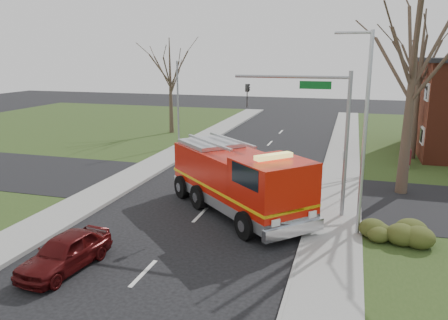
# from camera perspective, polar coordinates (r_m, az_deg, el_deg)

# --- Properties ---
(ground) EXTENTS (120.00, 120.00, 0.00)m
(ground) POSITION_cam_1_polar(r_m,az_deg,el_deg) (21.09, -3.11, -7.17)
(ground) COLOR black
(ground) RESTS_ON ground
(sidewalk_right) EXTENTS (2.40, 80.00, 0.15)m
(sidewalk_right) POSITION_cam_1_polar(r_m,az_deg,el_deg) (19.99, 14.08, -8.55)
(sidewalk_right) COLOR gray
(sidewalk_right) RESTS_ON ground
(sidewalk_left) EXTENTS (2.40, 80.00, 0.15)m
(sidewalk_left) POSITION_cam_1_polar(r_m,az_deg,el_deg) (23.77, -17.41, -5.18)
(sidewalk_left) COLOR gray
(sidewalk_left) RESTS_ON ground
(health_center_sign) EXTENTS (0.12, 2.00, 1.40)m
(health_center_sign) POSITION_cam_1_polar(r_m,az_deg,el_deg) (31.99, 22.95, 0.62)
(health_center_sign) COLOR #4F1218
(health_center_sign) RESTS_ON ground
(hedge_corner) EXTENTS (2.80, 2.00, 0.90)m
(hedge_corner) POSITION_cam_1_polar(r_m,az_deg,el_deg) (19.02, 22.57, -8.76)
(hedge_corner) COLOR #354017
(hedge_corner) RESTS_ON lawn_right
(bare_tree_near) EXTENTS (6.00, 6.00, 12.00)m
(bare_tree_near) POSITION_cam_1_polar(r_m,az_deg,el_deg) (24.73, 23.61, 12.36)
(bare_tree_near) COLOR #382A21
(bare_tree_near) RESTS_ON ground
(bare_tree_far) EXTENTS (5.25, 5.25, 10.50)m
(bare_tree_far) POSITION_cam_1_polar(r_m,az_deg,el_deg) (33.86, 24.24, 10.77)
(bare_tree_far) COLOR #382A21
(bare_tree_far) RESTS_ON ground
(bare_tree_left) EXTENTS (4.50, 4.50, 9.00)m
(bare_tree_left) POSITION_cam_1_polar(r_m,az_deg,el_deg) (42.05, -7.05, 10.91)
(bare_tree_left) COLOR #382A21
(bare_tree_left) RESTS_ON ground
(traffic_signal_mast) EXTENTS (5.29, 0.18, 6.80)m
(traffic_signal_mast) POSITION_cam_1_polar(r_m,az_deg,el_deg) (20.31, 12.24, 5.46)
(traffic_signal_mast) COLOR gray
(traffic_signal_mast) RESTS_ON ground
(streetlight_pole) EXTENTS (1.48, 0.16, 8.40)m
(streetlight_pole) POSITION_cam_1_polar(r_m,az_deg,el_deg) (18.31, 17.76, 3.76)
(streetlight_pole) COLOR #B7BABF
(streetlight_pole) RESTS_ON ground
(utility_pole_far) EXTENTS (0.14, 0.14, 7.00)m
(utility_pole_far) POSITION_cam_1_polar(r_m,az_deg,el_deg) (35.46, -6.03, 7.10)
(utility_pole_far) COLOR gray
(utility_pole_far) RESTS_ON ground
(fire_engine) EXTENTS (8.20, 7.99, 3.45)m
(fire_engine) POSITION_cam_1_polar(r_m,az_deg,el_deg) (20.90, 1.99, -2.84)
(fire_engine) COLOR #BC1608
(fire_engine) RESTS_ON ground
(parked_car_maroon) EXTENTS (1.97, 3.98, 1.30)m
(parked_car_maroon) POSITION_cam_1_polar(r_m,az_deg,el_deg) (16.80, -20.05, -11.24)
(parked_car_maroon) COLOR #450B0B
(parked_car_maroon) RESTS_ON ground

